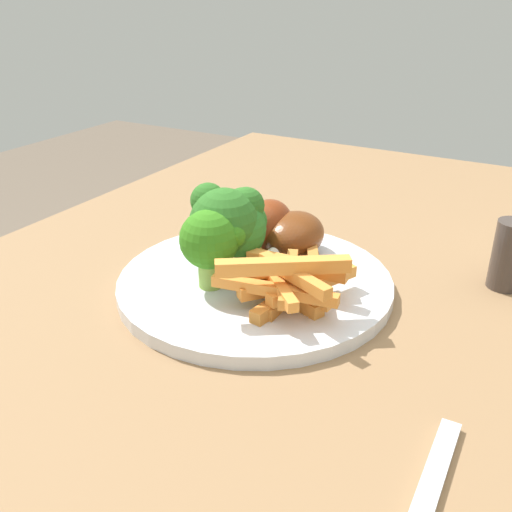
# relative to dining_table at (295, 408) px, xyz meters

# --- Properties ---
(dining_table) EXTENTS (1.04, 0.69, 0.73)m
(dining_table) POSITION_rel_dining_table_xyz_m (0.00, 0.00, 0.00)
(dining_table) COLOR #8E6B47
(dining_table) RESTS_ON ground_plane
(dinner_plate) EXTENTS (0.25, 0.25, 0.01)m
(dinner_plate) POSITION_rel_dining_table_xyz_m (-0.00, -0.04, 0.13)
(dinner_plate) COLOR silver
(dinner_plate) RESTS_ON dining_table
(broccoli_floret_front) EXTENTS (0.05, 0.05, 0.07)m
(broccoli_floret_front) POSITION_rel_dining_table_xyz_m (0.03, -0.07, 0.18)
(broccoli_floret_front) COLOR #8DB54B
(broccoli_floret_front) RESTS_ON dinner_plate
(broccoli_floret_middle) EXTENTS (0.07, 0.07, 0.08)m
(broccoli_floret_middle) POSITION_rel_dining_table_xyz_m (0.00, -0.07, 0.18)
(broccoli_floret_middle) COLOR #779E4D
(broccoli_floret_middle) RESTS_ON dinner_plate
(broccoli_floret_back) EXTENTS (0.08, 0.06, 0.07)m
(broccoli_floret_back) POSITION_rel_dining_table_xyz_m (0.00, -0.07, 0.18)
(broccoli_floret_back) COLOR #8CB954
(broccoli_floret_back) RESTS_ON dinner_plate
(carrot_fries_pile) EXTENTS (0.14, 0.11, 0.05)m
(carrot_fries_pile) POSITION_rel_dining_table_xyz_m (0.02, 0.00, 0.15)
(carrot_fries_pile) COLOR orange
(carrot_fries_pile) RESTS_ON dinner_plate
(chicken_drumstick_near) EXTENTS (0.12, 0.06, 0.04)m
(chicken_drumstick_near) POSITION_rel_dining_table_xyz_m (-0.05, -0.04, 0.15)
(chicken_drumstick_near) COLOR #4B1E0B
(chicken_drumstick_near) RESTS_ON dinner_plate
(chicken_drumstick_far) EXTENTS (0.11, 0.05, 0.05)m
(chicken_drumstick_far) POSITION_rel_dining_table_xyz_m (-0.05, -0.06, 0.16)
(chicken_drumstick_far) COLOR #5B1E0C
(chicken_drumstick_far) RESTS_ON dinner_plate
(pepper_shaker) EXTENTS (0.03, 0.03, 0.06)m
(pepper_shaker) POSITION_rel_dining_table_xyz_m (-0.11, 0.15, 0.15)
(pepper_shaker) COLOR #423833
(pepper_shaker) RESTS_ON dining_table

